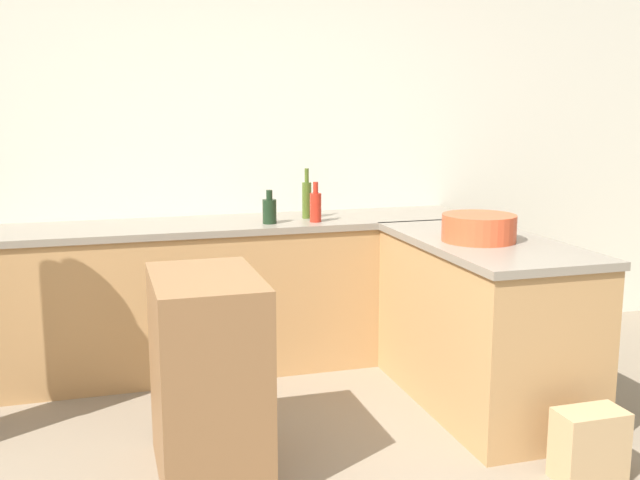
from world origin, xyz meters
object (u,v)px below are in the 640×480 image
object	(u,v)px
olive_oil_bottle	(307,199)
paper_bag	(589,445)
mixing_bowl	(479,228)
island_table	(208,377)
wine_bottle_dark	(269,210)
hot_sauce_bottle	(316,206)

from	to	relation	value
olive_oil_bottle	paper_bag	distance (m)	2.18
mixing_bowl	paper_bag	distance (m)	1.19
island_table	paper_bag	bearing A→B (deg)	-18.57
olive_oil_bottle	paper_bag	world-z (taller)	olive_oil_bottle
wine_bottle_dark	mixing_bowl	bearing A→B (deg)	-43.59
island_table	paper_bag	size ratio (longest dim) A/B	2.84
island_table	paper_bag	distance (m)	1.67
wine_bottle_dark	paper_bag	distance (m)	2.16
wine_bottle_dark	hot_sauce_bottle	world-z (taller)	hot_sauce_bottle
olive_oil_bottle	mixing_bowl	bearing A→B (deg)	-57.26
island_table	mixing_bowl	world-z (taller)	mixing_bowl
island_table	hot_sauce_bottle	size ratio (longest dim) A/B	3.71
mixing_bowl	paper_bag	size ratio (longest dim) A/B	1.21
island_table	wine_bottle_dark	xyz separation A→B (m)	(0.55, 1.21, 0.53)
island_table	mixing_bowl	xyz separation A→B (m)	(1.46, 0.34, 0.53)
hot_sauce_bottle	olive_oil_bottle	distance (m)	0.16
mixing_bowl	hot_sauce_bottle	bearing A→B (deg)	126.79
hot_sauce_bottle	paper_bag	size ratio (longest dim) A/B	0.77
island_table	olive_oil_bottle	xyz separation A→B (m)	(0.82, 1.34, 0.58)
island_table	paper_bag	world-z (taller)	island_table
mixing_bowl	hot_sauce_bottle	xyz separation A→B (m)	(-0.63, 0.84, 0.03)
mixing_bowl	paper_bag	xyz separation A→B (m)	(0.10, -0.86, -0.81)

